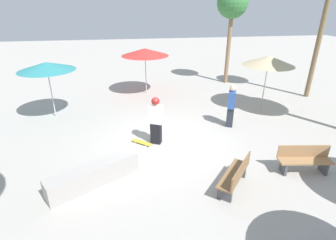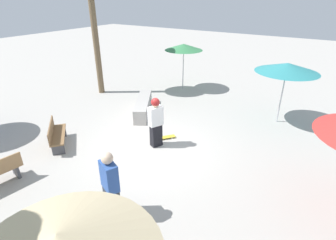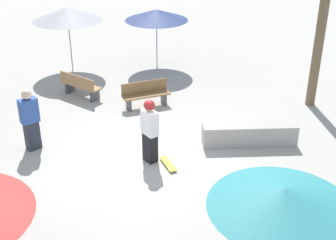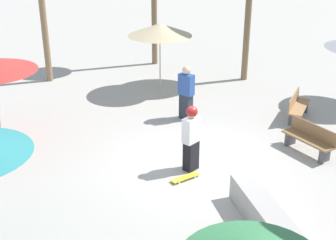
% 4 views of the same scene
% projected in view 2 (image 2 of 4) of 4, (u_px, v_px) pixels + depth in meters
% --- Properties ---
extents(ground_plane, '(60.00, 60.00, 0.00)m').
position_uv_depth(ground_plane, '(150.00, 148.00, 9.20)').
color(ground_plane, '#ADA8A0').
extents(skater_main, '(0.55, 0.44, 1.81)m').
position_uv_depth(skater_main, '(156.00, 121.00, 8.97)').
color(skater_main, black).
rests_on(skater_main, ground_plane).
extents(skateboard, '(0.74, 0.66, 0.07)m').
position_uv_depth(skateboard, '(165.00, 137.00, 9.78)').
color(skateboard, gold).
rests_on(skateboard, ground_plane).
extents(concrete_ledge, '(2.59, 1.86, 0.62)m').
position_uv_depth(concrete_ledge, '(143.00, 106.00, 11.85)').
color(concrete_ledge, '#A8A39E').
rests_on(concrete_ledge, ground_plane).
extents(bench_near, '(1.37, 1.50, 0.85)m').
position_uv_depth(bench_near, '(56.00, 135.00, 9.20)').
color(bench_near, '#47474C').
rests_on(bench_near, ground_plane).
extents(shade_umbrella_green, '(2.04, 2.04, 2.50)m').
position_uv_depth(shade_umbrella_green, '(184.00, 47.00, 13.94)').
color(shade_umbrella_green, '#B7B7BC').
rests_on(shade_umbrella_green, ground_plane).
extents(shade_umbrella_teal, '(2.41, 2.41, 2.50)m').
position_uv_depth(shade_umbrella_teal, '(287.00, 68.00, 10.10)').
color(shade_umbrella_teal, '#B7B7BC').
rests_on(shade_umbrella_teal, ground_plane).
extents(bystander_watching, '(0.45, 0.56, 1.81)m').
position_uv_depth(bystander_watching, '(110.00, 186.00, 6.05)').
color(bystander_watching, '#282D38').
rests_on(bystander_watching, ground_plane).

